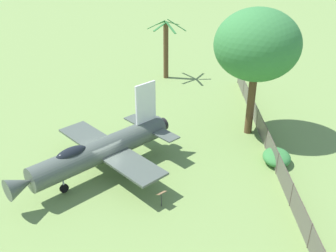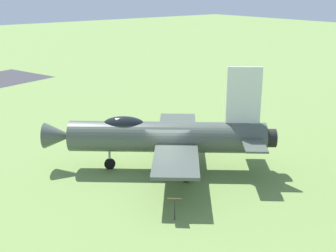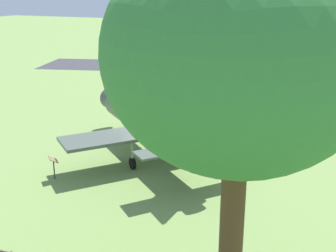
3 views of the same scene
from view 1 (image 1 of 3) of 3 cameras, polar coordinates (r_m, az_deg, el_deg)
ground_plane at (r=27.75m, az=-9.42°, el=-6.93°), size 200.00×200.00×0.00m
display_jet at (r=26.55m, az=-10.34°, el=-3.70°), size 10.00×11.03×5.73m
shade_tree at (r=30.52m, az=13.08°, el=11.57°), size 6.61×6.24×10.31m
palm_tree at (r=43.62m, az=-0.31°, el=11.36°), size 4.31×4.15×6.66m
perimeter_fence at (r=26.49m, az=16.85°, el=-7.33°), size 4.31×38.65×1.71m
shrub_by_tree at (r=29.31m, az=15.81°, el=-4.48°), size 2.01×2.41×1.01m
info_plaque at (r=23.98m, az=-0.99°, el=-10.20°), size 0.70×0.71×1.14m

